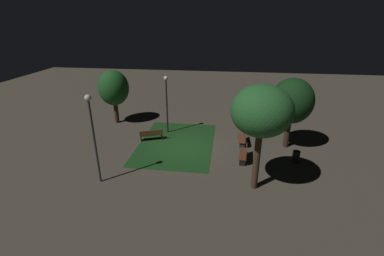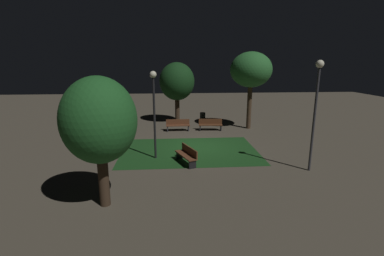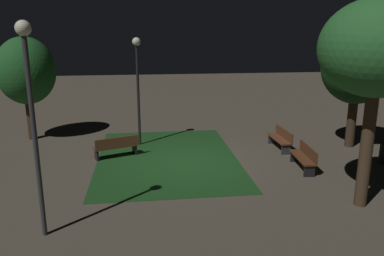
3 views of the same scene
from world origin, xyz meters
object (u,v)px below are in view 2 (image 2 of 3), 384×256
object	(u,v)px
lamp_post_plaza_east	(154,101)
trash_bin	(203,117)
bench_by_lamp	(210,124)
bench_lawn_edge	(178,125)
tree_back_left	(99,121)
tree_near_wall	(177,82)
lamp_post_path_center	(316,99)
bench_front_left	(187,154)
tree_back_right	(251,70)

from	to	relation	value
lamp_post_plaza_east	trash_bin	bearing A→B (deg)	-111.16
lamp_post_plaza_east	trash_bin	xyz separation A→B (m)	(-3.69, -9.52, -2.82)
bench_by_lamp	bench_lawn_edge	xyz separation A→B (m)	(2.52, -0.00, 0.00)
bench_lawn_edge	tree_back_left	world-z (taller)	tree_back_left
tree_near_wall	trash_bin	xyz separation A→B (m)	(-2.26, -0.24, -3.13)
lamp_post_plaza_east	lamp_post_path_center	bearing A→B (deg)	162.67
bench_by_lamp	trash_bin	distance (m)	3.43
bench_lawn_edge	bench_by_lamp	bearing A→B (deg)	180.00
tree_near_wall	bench_front_left	bearing A→B (deg)	91.48
bench_lawn_edge	tree_near_wall	world-z (taller)	tree_near_wall
tree_back_left	tree_back_right	xyz separation A→B (m)	(-8.63, -11.61, 1.35)
bench_by_lamp	bench_front_left	world-z (taller)	same
tree_near_wall	lamp_post_path_center	distance (m)	13.20
bench_by_lamp	lamp_post_plaza_east	distance (m)	7.74
bench_by_lamp	lamp_post_plaza_east	xyz separation A→B (m)	(3.91, 6.10, 2.72)
tree_back_right	lamp_post_path_center	bearing A→B (deg)	93.80
bench_front_left	bench_lawn_edge	bearing A→B (deg)	-87.57
bench_front_left	lamp_post_plaza_east	distance (m)	3.34
bench_by_lamp	tree_near_wall	xyz separation A→B (m)	(2.48, -3.17, 3.04)
tree_back_right	trash_bin	world-z (taller)	tree_back_right
bench_front_left	lamp_post_path_center	distance (m)	6.81
bench_lawn_edge	lamp_post_path_center	distance (m)	10.95
tree_back_right	lamp_post_plaza_east	world-z (taller)	tree_back_right
bench_by_lamp	trash_bin	bearing A→B (deg)	-86.26
tree_back_left	lamp_post_path_center	bearing A→B (deg)	-163.71
tree_back_right	lamp_post_plaza_east	bearing A→B (deg)	42.94
bench_front_left	tree_back_left	distance (m)	5.95
lamp_post_plaza_east	bench_lawn_edge	bearing A→B (deg)	-102.86
bench_lawn_edge	tree_near_wall	size ratio (longest dim) A/B	0.35
lamp_post_plaza_east	bench_by_lamp	bearing A→B (deg)	-122.63
tree_back_right	tree_near_wall	bearing A→B (deg)	-26.11
tree_back_left	trash_bin	size ratio (longest dim) A/B	6.16
lamp_post_path_center	bench_by_lamp	bearing A→B (deg)	-66.39
tree_near_wall	bench_by_lamp	bearing A→B (deg)	128.01
bench_lawn_edge	tree_back_right	size ratio (longest dim) A/B	0.30
tree_near_wall	lamp_post_plaza_east	world-z (taller)	tree_near_wall
tree_back_left	lamp_post_path_center	size ratio (longest dim) A/B	0.90
tree_back_left	lamp_post_plaza_east	world-z (taller)	tree_back_left
tree_back_right	trash_bin	xyz separation A→B (m)	(3.34, -2.99, -4.17)
trash_bin	tree_back_right	bearing A→B (deg)	138.19
bench_front_left	tree_near_wall	xyz separation A→B (m)	(0.26, -10.21, 3.04)
tree_back_left	tree_back_right	world-z (taller)	tree_back_right
bench_by_lamp	bench_lawn_edge	world-z (taller)	same
bench_by_lamp	lamp_post_path_center	size ratio (longest dim) A/B	0.35
bench_by_lamp	bench_front_left	size ratio (longest dim) A/B	0.99
tree_near_wall	trash_bin	size ratio (longest dim) A/B	6.65
bench_lawn_edge	tree_near_wall	bearing A→B (deg)	-90.64
tree_back_right	tree_near_wall	xyz separation A→B (m)	(5.60, -2.74, -1.04)
trash_bin	bench_lawn_edge	bearing A→B (deg)	56.15
bench_lawn_edge	trash_bin	world-z (taller)	bench_lawn_edge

